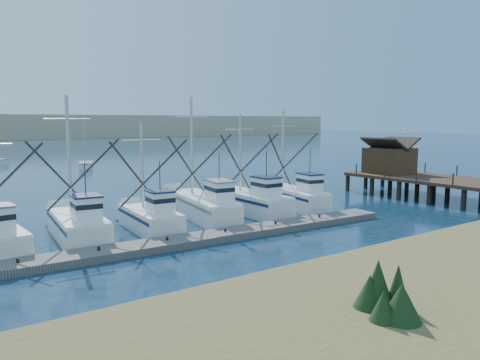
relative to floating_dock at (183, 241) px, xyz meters
name	(u,v)px	position (x,y,z in m)	size (l,w,h in m)	color
ground	(326,249)	(6.28, -5.71, -0.21)	(500.00, 500.00, 0.00)	#0C2337
shore_bank	(379,338)	(-1.72, -15.71, 0.59)	(40.00, 10.00, 1.60)	#4C422D
floating_dock	(183,241)	(0.00, 0.00, 0.00)	(31.63, 2.11, 0.42)	#68645D
timber_pier	(419,170)	(27.77, 2.75, 2.36)	(7.00, 20.00, 8.00)	black
trawler_fleet	(159,214)	(0.90, 4.99, 0.76)	(30.47, 9.48, 9.21)	white
sailboat_near	(86,165)	(9.43, 49.01, 0.28)	(3.80, 6.40, 8.10)	white
flying_gull	(403,129)	(23.06, 1.44, 6.47)	(0.98, 0.18, 0.18)	white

